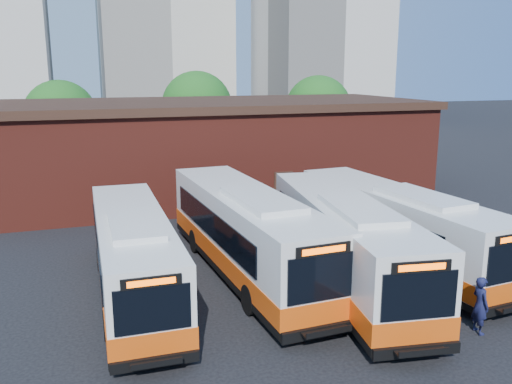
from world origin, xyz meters
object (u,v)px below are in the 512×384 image
object	(u,v)px
bus_east	(396,229)
transit_worker	(480,305)
bus_midwest	(247,236)
bus_mideast	(344,245)
bus_west	(133,258)

from	to	relation	value
bus_east	transit_worker	world-z (taller)	bus_east
bus_midwest	bus_mideast	distance (m)	4.01
bus_west	bus_east	distance (m)	11.39
bus_west	transit_worker	bearing A→B (deg)	-31.95
bus_midwest	bus_mideast	bearing A→B (deg)	-36.48
bus_west	bus_midwest	bearing A→B (deg)	9.86
bus_east	transit_worker	bearing A→B (deg)	-104.17
bus_east	bus_west	bearing A→B (deg)	174.31
bus_midwest	transit_worker	bearing A→B (deg)	-56.03
transit_worker	bus_east	bearing A→B (deg)	-4.96
bus_east	bus_midwest	bearing A→B (deg)	167.46
bus_midwest	transit_worker	world-z (taller)	bus_midwest
bus_mideast	transit_worker	xyz separation A→B (m)	(2.29, -5.19, -0.67)
transit_worker	bus_mideast	bearing A→B (deg)	27.42
bus_mideast	transit_worker	size ratio (longest dim) A/B	6.94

